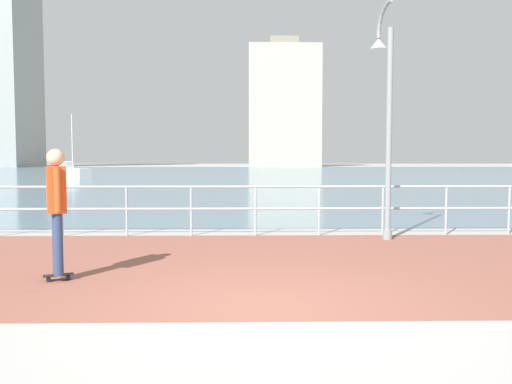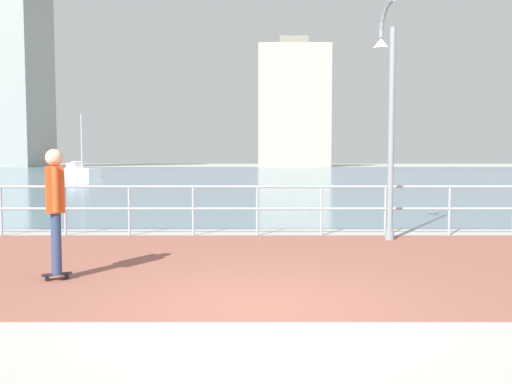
{
  "view_description": "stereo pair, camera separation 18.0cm",
  "coord_description": "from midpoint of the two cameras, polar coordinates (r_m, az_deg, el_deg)",
  "views": [
    {
      "loc": [
        -0.21,
        -5.88,
        1.7
      ],
      "look_at": [
        -0.03,
        3.32,
        1.1
      ],
      "focal_mm": 36.87,
      "sensor_mm": 36.0,
      "label": 1
    },
    {
      "loc": [
        -0.03,
        -5.89,
        1.7
      ],
      "look_at": [
        -0.03,
        3.32,
        1.1
      ],
      "focal_mm": 36.87,
      "sensor_mm": 36.0,
      "label": 2
    }
  ],
  "objects": [
    {
      "name": "ground",
      "position": [
        45.92,
        -0.97,
        1.59
      ],
      "size": [
        220.0,
        220.0,
        0.0
      ],
      "primitive_type": "plane",
      "color": "#ADAAA5"
    },
    {
      "name": "brick_paving",
      "position": [
        8.54,
        -0.3,
        -7.72
      ],
      "size": [
        28.0,
        6.08,
        0.01
      ],
      "primitive_type": "cube",
      "color": "#935647",
      "rests_on": "ground"
    },
    {
      "name": "skateboarder",
      "position": [
        7.73,
        -21.44,
        -0.96
      ],
      "size": [
        0.41,
        0.54,
        1.82
      ],
      "color": "black",
      "rests_on": "ground"
    },
    {
      "name": "tower_concrete",
      "position": [
        107.26,
        2.97,
        9.21
      ],
      "size": [
        14.03,
        10.89,
        25.63
      ],
      "color": "#B2AD99",
      "rests_on": "ground"
    },
    {
      "name": "waterfront_railing",
      "position": [
        11.45,
        -0.52,
        -0.99
      ],
      "size": [
        25.25,
        0.06,
        1.1
      ],
      "color": "#9EADB7",
      "rests_on": "ground"
    },
    {
      "name": "harbor_water",
      "position": [
        56.44,
        -1.0,
        1.99
      ],
      "size": [
        180.0,
        88.0,
        0.0
      ],
      "primitive_type": "cube",
      "color": "slate",
      "rests_on": "ground"
    },
    {
      "name": "sailboat_gray",
      "position": [
        47.39,
        -19.44,
        2.07
      ],
      "size": [
        3.7,
        3.4,
        5.4
      ],
      "color": "white",
      "rests_on": "ground"
    },
    {
      "name": "lamppost",
      "position": [
        11.39,
        13.43,
        8.81
      ],
      "size": [
        0.39,
        0.81,
        4.93
      ],
      "color": "gray",
      "rests_on": "ground"
    }
  ]
}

